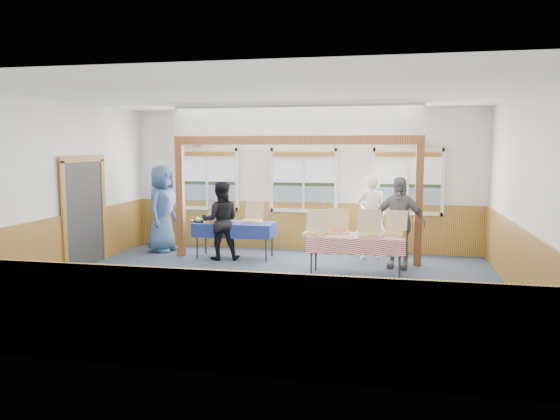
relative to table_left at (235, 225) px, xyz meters
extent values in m
plane|color=#2B3846|center=(1.29, -2.30, -0.70)|extent=(8.00, 8.00, 0.00)
plane|color=white|center=(1.29, -2.30, 2.50)|extent=(8.00, 8.00, 0.00)
plane|color=silver|center=(1.29, 1.20, 0.90)|extent=(8.00, 0.00, 8.00)
plane|color=silver|center=(1.29, -5.80, 0.90)|extent=(8.00, 0.00, 8.00)
plane|color=silver|center=(-2.71, -2.30, 0.90)|extent=(0.00, 8.00, 8.00)
plane|color=silver|center=(5.29, -2.30, 0.90)|extent=(0.00, 8.00, 8.00)
cube|color=brown|center=(1.29, 1.18, -0.15)|extent=(7.98, 0.05, 1.10)
cube|color=brown|center=(1.29, -5.77, -0.15)|extent=(7.98, 0.05, 1.10)
cube|color=brown|center=(-2.69, -2.30, -0.15)|extent=(0.05, 6.98, 1.10)
cube|color=brown|center=(5.26, -2.30, -0.15)|extent=(0.05, 6.98, 1.10)
cube|color=#2D2D2D|center=(-2.67, -1.40, 0.35)|extent=(0.06, 1.30, 2.10)
cube|color=white|center=(-1.01, 1.14, 0.21)|extent=(1.52, 0.05, 0.08)
cube|color=white|center=(-1.01, 1.14, 1.59)|extent=(1.52, 0.05, 0.08)
cube|color=white|center=(-1.75, 1.14, 0.90)|extent=(0.08, 0.05, 1.46)
cube|color=white|center=(-0.27, 1.14, 0.90)|extent=(0.08, 0.05, 1.46)
cube|color=white|center=(-1.01, 1.14, 0.90)|extent=(0.05, 0.05, 1.30)
cube|color=slate|center=(-1.01, 1.18, 0.51)|extent=(1.40, 0.02, 0.52)
cube|color=#1E3118|center=(-1.01, 1.18, 0.81)|extent=(1.40, 0.02, 0.08)
cube|color=silver|center=(-1.01, 1.18, 1.20)|extent=(1.40, 0.02, 0.70)
cube|color=brown|center=(-1.01, 1.12, 1.49)|extent=(1.40, 0.07, 0.10)
cube|color=white|center=(1.29, 1.14, 0.21)|extent=(1.52, 0.05, 0.08)
cube|color=white|center=(1.29, 1.14, 1.59)|extent=(1.52, 0.05, 0.08)
cube|color=white|center=(0.55, 1.14, 0.90)|extent=(0.08, 0.05, 1.46)
cube|color=white|center=(2.03, 1.14, 0.90)|extent=(0.08, 0.05, 1.46)
cube|color=white|center=(1.29, 1.14, 0.90)|extent=(0.05, 0.05, 1.30)
cube|color=slate|center=(1.29, 1.18, 0.51)|extent=(1.40, 0.02, 0.52)
cube|color=#1E3118|center=(1.29, 1.18, 0.81)|extent=(1.40, 0.02, 0.08)
cube|color=silver|center=(1.29, 1.18, 1.20)|extent=(1.40, 0.02, 0.70)
cube|color=brown|center=(1.29, 1.12, 1.49)|extent=(1.40, 0.07, 0.10)
cube|color=white|center=(3.59, 1.14, 0.21)|extent=(1.52, 0.05, 0.08)
cube|color=white|center=(3.59, 1.14, 1.59)|extent=(1.52, 0.05, 0.08)
cube|color=white|center=(2.85, 1.14, 0.90)|extent=(0.08, 0.05, 1.46)
cube|color=white|center=(4.33, 1.14, 0.90)|extent=(0.08, 0.05, 1.46)
cube|color=white|center=(3.59, 1.14, 0.90)|extent=(0.05, 0.05, 1.30)
cube|color=slate|center=(3.59, 1.18, 0.51)|extent=(1.40, 0.02, 0.52)
cube|color=#1E3118|center=(3.59, 1.18, 0.81)|extent=(1.40, 0.02, 0.08)
cube|color=silver|center=(3.59, 1.18, 1.20)|extent=(1.40, 0.02, 0.70)
cube|color=brown|center=(3.59, 1.12, 1.49)|extent=(1.40, 0.07, 0.10)
cube|color=brown|center=(-1.21, 0.00, 0.50)|extent=(0.15, 0.15, 2.40)
cube|color=brown|center=(3.79, 0.00, 0.50)|extent=(0.15, 0.15, 2.40)
cube|color=brown|center=(1.29, 0.00, 1.79)|extent=(5.15, 0.18, 0.18)
cylinder|color=#2D2D2D|center=(-0.75, -0.28, -0.33)|extent=(0.04, 0.04, 0.73)
cylinder|color=#2D2D2D|center=(-0.75, 0.28, -0.33)|extent=(0.04, 0.04, 0.73)
cylinder|color=#2D2D2D|center=(0.75, -0.28, -0.33)|extent=(0.04, 0.04, 0.73)
cylinder|color=#2D2D2D|center=(0.75, 0.28, -0.33)|extent=(0.04, 0.04, 0.73)
cube|color=#2D2D2D|center=(0.00, 0.00, 0.04)|extent=(1.75, 1.15, 0.03)
cube|color=navy|center=(0.00, 0.00, 0.06)|extent=(1.83, 1.23, 0.01)
cube|color=navy|center=(0.00, -0.37, -0.09)|extent=(1.60, 0.54, 0.28)
cube|color=navy|center=(0.00, 0.37, -0.09)|extent=(1.60, 0.54, 0.28)
cylinder|color=#2D2D2D|center=(1.87, -1.44, -0.33)|extent=(0.04, 0.04, 0.73)
cylinder|color=#2D2D2D|center=(1.87, -0.86, -0.33)|extent=(0.04, 0.04, 0.73)
cylinder|color=#2D2D2D|center=(3.43, -1.44, -0.33)|extent=(0.04, 0.04, 0.73)
cylinder|color=#2D2D2D|center=(3.43, -0.86, -0.33)|extent=(0.04, 0.04, 0.73)
cube|color=#2D2D2D|center=(2.65, -1.15, 0.04)|extent=(1.82, 1.19, 0.03)
cube|color=#B61412|center=(2.65, -1.15, 0.06)|extent=(1.89, 1.27, 0.01)
cube|color=#B61412|center=(2.65, -1.53, -0.09)|extent=(1.66, 0.55, 0.28)
cube|color=#B61412|center=(2.65, -0.77, -0.09)|extent=(1.66, 0.55, 0.28)
cube|color=tan|center=(-0.40, -0.15, 0.08)|extent=(0.43, 0.43, 0.04)
cylinder|color=orange|center=(-0.40, -0.15, 0.11)|extent=(0.37, 0.37, 0.01)
cube|color=tan|center=(-0.42, 0.08, 0.30)|extent=(0.40, 0.13, 0.38)
cube|color=tan|center=(0.35, 0.12, 0.09)|extent=(0.41, 0.41, 0.04)
cylinder|color=#D8CC64|center=(0.35, 0.12, 0.11)|extent=(0.36, 0.36, 0.01)
cube|color=tan|center=(0.34, 0.36, 0.30)|extent=(0.40, 0.11, 0.39)
cube|color=tan|center=(1.90, -1.29, 0.09)|extent=(0.42, 0.42, 0.04)
cylinder|color=gold|center=(1.90, -1.29, 0.11)|extent=(0.37, 0.37, 0.01)
cube|color=tan|center=(1.91, -1.05, 0.30)|extent=(0.40, 0.12, 0.39)
cube|color=tan|center=(2.30, -1.00, 0.09)|extent=(0.44, 0.44, 0.04)
cylinder|color=orange|center=(2.30, -1.00, 0.11)|extent=(0.39, 0.39, 0.01)
cube|color=tan|center=(2.27, -0.76, 0.30)|extent=(0.41, 0.14, 0.39)
cube|color=tan|center=(2.90, -1.27, 0.09)|extent=(0.46, 0.46, 0.05)
cylinder|color=gold|center=(2.90, -1.27, 0.12)|extent=(0.40, 0.40, 0.01)
cube|color=tan|center=(2.87, -1.02, 0.32)|extent=(0.43, 0.14, 0.42)
cube|color=tan|center=(3.30, -1.05, 0.09)|extent=(0.48, 0.48, 0.04)
cylinder|color=#D8CC64|center=(3.30, -1.05, 0.11)|extent=(0.42, 0.42, 0.01)
cube|color=tan|center=(3.36, -0.82, 0.30)|extent=(0.41, 0.19, 0.39)
cylinder|color=black|center=(-0.75, 0.00, 0.08)|extent=(0.43, 0.43, 0.03)
cylinder|color=white|center=(-0.75, 0.00, 0.10)|extent=(0.10, 0.10, 0.04)
sphere|color=#296225|center=(-0.63, 0.00, 0.11)|extent=(0.10, 0.10, 0.10)
sphere|color=beige|center=(-0.68, 0.09, 0.11)|extent=(0.10, 0.10, 0.10)
sphere|color=#296225|center=(-0.78, 0.12, 0.11)|extent=(0.10, 0.10, 0.10)
sphere|color=beige|center=(-0.86, 0.05, 0.11)|extent=(0.10, 0.10, 0.10)
sphere|color=#296225|center=(-0.86, -0.05, 0.11)|extent=(0.10, 0.10, 0.10)
sphere|color=beige|center=(-0.78, -0.12, 0.11)|extent=(0.10, 0.10, 0.10)
sphere|color=#296225|center=(-0.68, -0.09, 0.11)|extent=(0.10, 0.10, 0.10)
cylinder|color=olive|center=(3.50, -1.40, 0.14)|extent=(0.07, 0.07, 0.15)
imported|color=white|center=(2.84, 0.41, 0.21)|extent=(0.77, 0.63, 1.81)
imported|color=black|center=(-0.24, -0.22, 0.13)|extent=(0.94, 0.83, 1.64)
imported|color=#37588B|center=(-1.80, 0.35, 0.28)|extent=(0.69, 1.00, 1.95)
imported|color=slate|center=(3.40, -0.30, 0.20)|extent=(1.12, 0.66, 1.79)
camera|label=1|loc=(3.30, -11.02, 1.67)|focal=35.00mm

